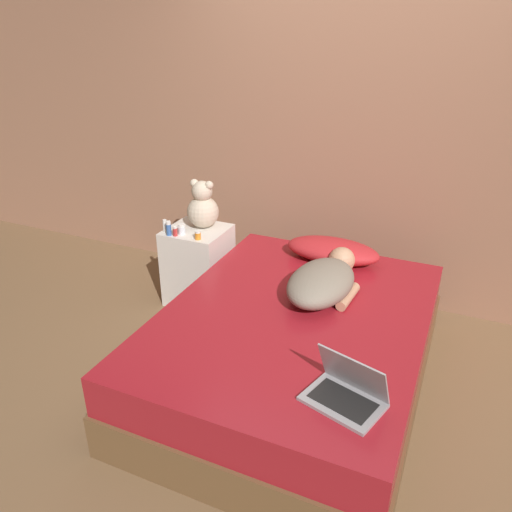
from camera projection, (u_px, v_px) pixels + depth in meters
The scene contains 13 objects.
ground_plane at pixel (293, 381), 3.01m from camera, with size 12.00×12.00×0.00m, color brown.
wall_back at pixel (360, 126), 3.47m from camera, with size 8.00×0.06×2.60m.
bed at pixel (294, 348), 2.91m from camera, with size 1.44×1.91×0.48m.
nightstand at pixel (198, 265), 3.76m from camera, with size 0.43×0.41×0.59m.
pillow at pixel (333, 250), 3.37m from camera, with size 0.63×0.31×0.15m.
person_lying at pixel (324, 280), 2.95m from camera, with size 0.40×0.75×0.19m.
laptop at pixel (347, 391), 2.13m from camera, with size 0.38×0.31×0.22m.
teddy_bear at pixel (203, 207), 3.61m from camera, with size 0.23×0.23×0.36m.
bottle_red at pixel (175, 231), 3.51m from camera, with size 0.03×0.03×0.07m.
bottle_orange at pixel (198, 235), 3.46m from camera, with size 0.04×0.04×0.06m.
bottle_blue at pixel (169, 228), 3.51m from camera, with size 0.04×0.04×0.11m.
bottle_clear at pixel (182, 229), 3.54m from camera, with size 0.05×0.05×0.07m.
bottle_white at pixel (165, 226), 3.58m from camera, with size 0.03×0.03×0.09m.
Camera 1 is at (0.77, -2.28, 1.97)m, focal length 35.00 mm.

